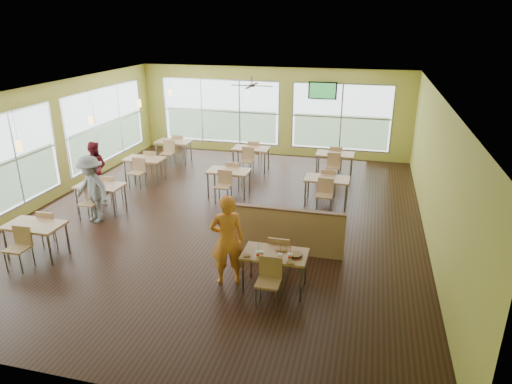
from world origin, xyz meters
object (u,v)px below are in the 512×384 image
main_table (275,259)px  man_plaid (227,240)px  food_basket (296,255)px  half_wall_divider (289,231)px

main_table → man_plaid: 0.96m
food_basket → half_wall_divider: bearing=104.9°
main_table → half_wall_divider: 1.45m
main_table → man_plaid: (-0.92, -0.01, 0.28)m
man_plaid → food_basket: (1.31, -0.03, -0.13)m
half_wall_divider → food_basket: bearing=-75.1°
half_wall_divider → main_table: bearing=-90.0°
half_wall_divider → food_basket: size_ratio=9.44×
main_table → half_wall_divider: bearing=90.0°
half_wall_divider → man_plaid: bearing=-122.3°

